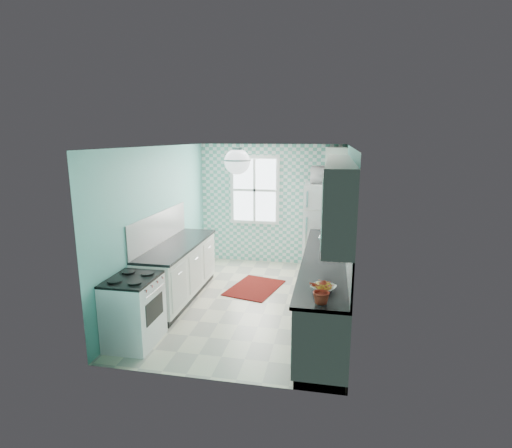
% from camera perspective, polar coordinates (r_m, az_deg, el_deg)
% --- Properties ---
extents(floor, '(3.00, 4.40, 0.02)m').
position_cam_1_polar(floor, '(6.67, -0.85, -11.07)').
color(floor, beige).
rests_on(floor, ground).
extents(ceiling, '(3.00, 4.40, 0.02)m').
position_cam_1_polar(ceiling, '(6.12, -0.92, 11.11)').
color(ceiling, white).
rests_on(ceiling, wall_back).
extents(wall_back, '(3.00, 0.02, 2.50)m').
position_cam_1_polar(wall_back, '(8.41, 2.21, 2.82)').
color(wall_back, '#64BAB0').
rests_on(wall_back, floor).
extents(wall_front, '(3.00, 0.02, 2.50)m').
position_cam_1_polar(wall_front, '(4.22, -7.10, -7.00)').
color(wall_front, '#64BAB0').
rests_on(wall_front, floor).
extents(wall_left, '(0.02, 4.40, 2.50)m').
position_cam_1_polar(wall_left, '(6.75, -13.54, 0.09)').
color(wall_left, '#64BAB0').
rests_on(wall_left, floor).
extents(wall_right, '(0.02, 4.40, 2.50)m').
position_cam_1_polar(wall_right, '(6.16, 13.01, -1.04)').
color(wall_right, '#64BAB0').
rests_on(wall_right, floor).
extents(accent_wall, '(3.00, 0.01, 2.50)m').
position_cam_1_polar(accent_wall, '(8.39, 2.19, 2.80)').
color(accent_wall, '#5FB29F').
rests_on(accent_wall, wall_back).
extents(window, '(1.04, 0.05, 1.44)m').
position_cam_1_polar(window, '(8.38, -0.20, 4.86)').
color(window, white).
rests_on(window, wall_back).
extents(backsplash_right, '(0.02, 3.60, 0.51)m').
position_cam_1_polar(backsplash_right, '(5.78, 12.89, -2.47)').
color(backsplash_right, white).
rests_on(backsplash_right, wall_right).
extents(backsplash_left, '(0.02, 2.15, 0.51)m').
position_cam_1_polar(backsplash_left, '(6.68, -13.60, -0.51)').
color(backsplash_left, white).
rests_on(backsplash_left, wall_left).
extents(upper_cabinets_right, '(0.33, 3.20, 0.90)m').
position_cam_1_polar(upper_cabinets_right, '(5.44, 11.69, 4.26)').
color(upper_cabinets_right, white).
rests_on(upper_cabinets_right, wall_right).
extents(upper_cabinet_fridge, '(0.40, 0.74, 0.40)m').
position_cam_1_polar(upper_cabinet_fridge, '(7.83, 11.40, 9.24)').
color(upper_cabinet_fridge, white).
rests_on(upper_cabinet_fridge, wall_right).
extents(ceiling_light, '(0.34, 0.34, 0.35)m').
position_cam_1_polar(ceiling_light, '(5.35, -2.70, 8.92)').
color(ceiling_light, silver).
rests_on(ceiling_light, ceiling).
extents(base_cabinets_right, '(0.60, 3.60, 0.90)m').
position_cam_1_polar(base_cabinets_right, '(6.01, 9.76, -9.24)').
color(base_cabinets_right, white).
rests_on(base_cabinets_right, floor).
extents(countertop_right, '(0.63, 3.60, 0.04)m').
position_cam_1_polar(countertop_right, '(5.85, 9.78, -4.95)').
color(countertop_right, black).
rests_on(countertop_right, base_cabinets_right).
extents(base_cabinets_left, '(0.60, 2.15, 0.90)m').
position_cam_1_polar(base_cabinets_left, '(6.77, -11.05, -6.77)').
color(base_cabinets_left, white).
rests_on(base_cabinets_left, floor).
extents(countertop_left, '(0.63, 2.15, 0.04)m').
position_cam_1_polar(countertop_left, '(6.63, -11.10, -2.94)').
color(countertop_left, black).
rests_on(countertop_left, base_cabinets_left).
extents(fridge, '(0.77, 0.76, 1.77)m').
position_cam_1_polar(fridge, '(8.01, 9.63, -0.50)').
color(fridge, silver).
rests_on(fridge, floor).
extents(stove, '(0.58, 0.73, 0.88)m').
position_cam_1_polar(stove, '(5.49, -17.06, -11.64)').
color(stove, white).
rests_on(stove, floor).
extents(sink, '(0.54, 0.45, 0.53)m').
position_cam_1_polar(sink, '(6.61, 10.12, -2.86)').
color(sink, silver).
rests_on(sink, countertop_right).
extents(rug, '(1.01, 1.25, 0.02)m').
position_cam_1_polar(rug, '(7.20, -0.20, -9.09)').
color(rug, '#610C0F').
rests_on(rug, floor).
extents(dish_towel, '(0.13, 0.25, 0.40)m').
position_cam_1_polar(dish_towel, '(7.08, 7.47, -5.55)').
color(dish_towel, '#4DA68C').
rests_on(dish_towel, base_cabinets_right).
extents(fruit_bowl, '(0.36, 0.36, 0.07)m').
position_cam_1_polar(fruit_bowl, '(4.61, 9.59, -9.07)').
color(fruit_bowl, silver).
rests_on(fruit_bowl, countertop_right).
extents(potted_plant, '(0.32, 0.30, 0.30)m').
position_cam_1_polar(potted_plant, '(4.25, 9.51, -9.29)').
color(potted_plant, '#AB0F06').
rests_on(potted_plant, countertop_right).
extents(soap_bottle, '(0.10, 0.10, 0.21)m').
position_cam_1_polar(soap_bottle, '(7.06, 10.60, -0.95)').
color(soap_bottle, '#94AAB8').
rests_on(soap_bottle, countertop_right).
extents(microwave, '(0.57, 0.39, 0.31)m').
position_cam_1_polar(microwave, '(7.85, 9.91, 6.92)').
color(microwave, white).
rests_on(microwave, fridge).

